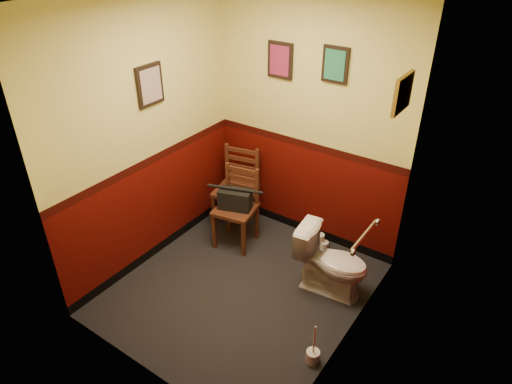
# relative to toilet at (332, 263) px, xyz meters

# --- Properties ---
(floor) EXTENTS (2.20, 2.40, 0.00)m
(floor) POSITION_rel_toilet_xyz_m (-0.72, -0.49, -0.34)
(floor) COLOR black
(floor) RESTS_ON ground
(wall_back) EXTENTS (2.20, 0.00, 2.70)m
(wall_back) POSITION_rel_toilet_xyz_m (-0.72, 0.71, 1.01)
(wall_back) COLOR #4B0A06
(wall_back) RESTS_ON ground
(wall_front) EXTENTS (2.20, 0.00, 2.70)m
(wall_front) POSITION_rel_toilet_xyz_m (-0.72, -1.69, 1.01)
(wall_front) COLOR #4B0A06
(wall_front) RESTS_ON ground
(wall_left) EXTENTS (0.00, 2.40, 2.70)m
(wall_left) POSITION_rel_toilet_xyz_m (-1.82, -0.49, 1.01)
(wall_left) COLOR #4B0A06
(wall_left) RESTS_ON ground
(wall_right) EXTENTS (0.00, 2.40, 2.70)m
(wall_right) POSITION_rel_toilet_xyz_m (0.38, -0.49, 1.01)
(wall_right) COLOR #4B0A06
(wall_right) RESTS_ON ground
(grab_bar) EXTENTS (0.05, 0.56, 0.06)m
(grab_bar) POSITION_rel_toilet_xyz_m (0.35, -0.24, 0.61)
(grab_bar) COLOR silver
(grab_bar) RESTS_ON wall_right
(framed_print_back_a) EXTENTS (0.28, 0.04, 0.36)m
(framed_print_back_a) POSITION_rel_toilet_xyz_m (-1.07, 0.69, 1.61)
(framed_print_back_a) COLOR black
(framed_print_back_a) RESTS_ON wall_back
(framed_print_back_b) EXTENTS (0.26, 0.04, 0.34)m
(framed_print_back_b) POSITION_rel_toilet_xyz_m (-0.47, 0.69, 1.66)
(framed_print_back_b) COLOR black
(framed_print_back_b) RESTS_ON wall_back
(framed_print_left) EXTENTS (0.04, 0.30, 0.38)m
(framed_print_left) POSITION_rel_toilet_xyz_m (-1.80, -0.39, 1.51)
(framed_print_left) COLOR black
(framed_print_left) RESTS_ON wall_left
(framed_print_right) EXTENTS (0.04, 0.34, 0.28)m
(framed_print_right) POSITION_rel_toilet_xyz_m (0.36, 0.11, 1.71)
(framed_print_right) COLOR olive
(framed_print_right) RESTS_ON wall_right
(toilet) EXTENTS (0.74, 0.47, 0.68)m
(toilet) POSITION_rel_toilet_xyz_m (0.00, 0.00, 0.00)
(toilet) COLOR white
(toilet) RESTS_ON floor
(toilet_brush) EXTENTS (0.11, 0.11, 0.41)m
(toilet_brush) POSITION_rel_toilet_xyz_m (0.27, -0.85, -0.28)
(toilet_brush) COLOR silver
(toilet_brush) RESTS_ON floor
(chair_left) EXTENTS (0.52, 0.52, 0.95)m
(chair_left) POSITION_rel_toilet_xyz_m (-1.43, 0.41, 0.13)
(chair_left) COLOR #522818
(chair_left) RESTS_ON floor
(chair_right) EXTENTS (0.48, 0.48, 0.89)m
(chair_right) POSITION_rel_toilet_xyz_m (-1.23, 0.13, 0.10)
(chair_right) COLOR #522818
(chair_right) RESTS_ON floor
(handbag) EXTENTS (0.39, 0.28, 0.26)m
(handbag) POSITION_rel_toilet_xyz_m (-1.22, 0.09, 0.23)
(handbag) COLOR black
(handbag) RESTS_ON chair_right
(tp_stack) EXTENTS (0.20, 0.11, 0.18)m
(tp_stack) POSITION_rel_toilet_xyz_m (-0.40, 0.55, -0.27)
(tp_stack) COLOR silver
(tp_stack) RESTS_ON floor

